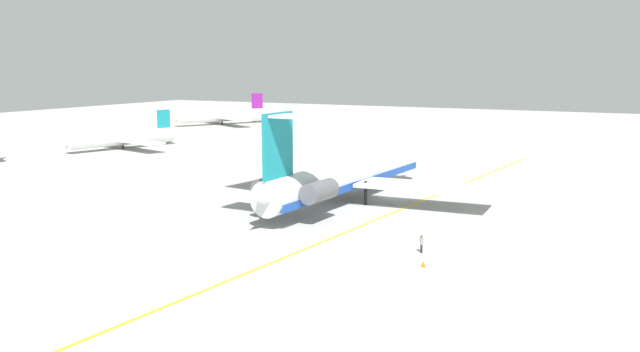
{
  "coord_description": "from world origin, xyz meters",
  "views": [
    {
      "loc": [
        -80.79,
        -32.24,
        17.36
      ],
      "look_at": [
        -3.01,
        8.15,
        2.89
      ],
      "focal_mm": 38.23,
      "sensor_mm": 36.0,
      "label": 1
    }
  ],
  "objects_px": {
    "airliner_far_right": "(219,116)",
    "ground_crew_near_tail": "(280,163)",
    "main_jetliner": "(343,176)",
    "safety_cone_nose": "(423,264)",
    "airliner_mid_right": "(120,138)",
    "ground_crew_near_nose": "(422,242)"
  },
  "relations": [
    {
      "from": "airliner_far_right",
      "to": "ground_crew_near_tail",
      "type": "distance_m",
      "value": 87.35
    },
    {
      "from": "main_jetliner",
      "to": "airliner_far_right",
      "type": "bearing_deg",
      "value": 45.99
    },
    {
      "from": "airliner_far_right",
      "to": "safety_cone_nose",
      "type": "distance_m",
      "value": 144.59
    },
    {
      "from": "airliner_mid_right",
      "to": "ground_crew_near_nose",
      "type": "relative_size",
      "value": 14.59
    },
    {
      "from": "ground_crew_near_nose",
      "to": "ground_crew_near_tail",
      "type": "distance_m",
      "value": 53.13
    },
    {
      "from": "airliner_mid_right",
      "to": "airliner_far_right",
      "type": "relative_size",
      "value": 0.91
    },
    {
      "from": "main_jetliner",
      "to": "safety_cone_nose",
      "type": "bearing_deg",
      "value": -137.94
    },
    {
      "from": "ground_crew_near_tail",
      "to": "airliner_mid_right",
      "type": "bearing_deg",
      "value": -130.77
    },
    {
      "from": "ground_crew_near_nose",
      "to": "ground_crew_near_tail",
      "type": "xyz_separation_m",
      "value": [
        37.51,
        37.63,
        0.05
      ]
    },
    {
      "from": "main_jetliner",
      "to": "ground_crew_near_tail",
      "type": "xyz_separation_m",
      "value": [
        19.57,
        21.03,
        -2.22
      ]
    },
    {
      "from": "ground_crew_near_nose",
      "to": "safety_cone_nose",
      "type": "height_order",
      "value": "ground_crew_near_nose"
    },
    {
      "from": "airliner_far_right",
      "to": "ground_crew_near_nose",
      "type": "height_order",
      "value": "airliner_far_right"
    },
    {
      "from": "main_jetliner",
      "to": "airliner_mid_right",
      "type": "relative_size",
      "value": 1.69
    },
    {
      "from": "airliner_far_right",
      "to": "ground_crew_near_tail",
      "type": "relative_size",
      "value": 15.33
    },
    {
      "from": "main_jetliner",
      "to": "airliner_far_right",
      "type": "relative_size",
      "value": 1.54
    },
    {
      "from": "main_jetliner",
      "to": "ground_crew_near_tail",
      "type": "height_order",
      "value": "main_jetliner"
    },
    {
      "from": "airliner_mid_right",
      "to": "safety_cone_nose",
      "type": "relative_size",
      "value": 45.34
    },
    {
      "from": "ground_crew_near_nose",
      "to": "airliner_mid_right",
      "type": "bearing_deg",
      "value": 84.94
    },
    {
      "from": "main_jetliner",
      "to": "ground_crew_near_tail",
      "type": "bearing_deg",
      "value": 49.59
    },
    {
      "from": "ground_crew_near_nose",
      "to": "safety_cone_nose",
      "type": "xyz_separation_m",
      "value": [
        -4.16,
        -1.63,
        -0.81
      ]
    },
    {
      "from": "main_jetliner",
      "to": "airliner_far_right",
      "type": "xyz_separation_m",
      "value": [
        84.21,
        79.77,
        -0.79
      ]
    },
    {
      "from": "airliner_mid_right",
      "to": "airliner_far_right",
      "type": "distance_m",
      "value": 58.35
    }
  ]
}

